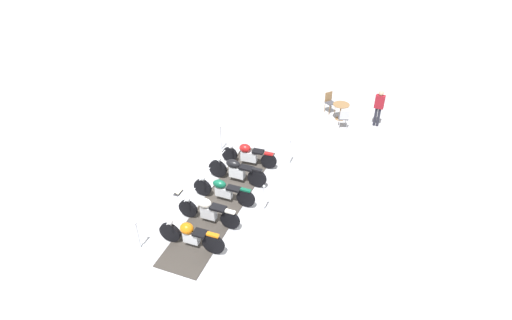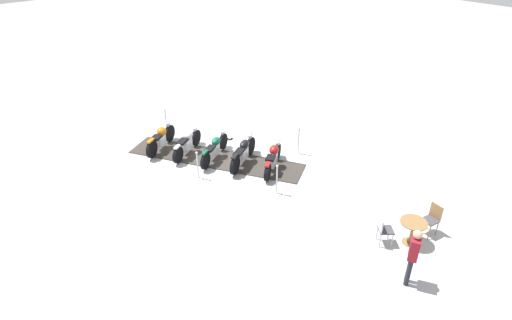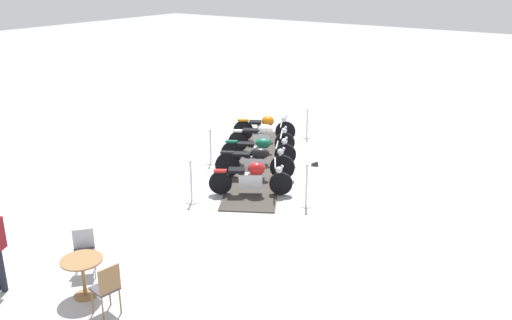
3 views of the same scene
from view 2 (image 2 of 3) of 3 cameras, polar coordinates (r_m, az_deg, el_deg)
The scene contains 16 objects.
ground_plane at distance 16.42m, azimuth -5.51°, elevation 0.16°, with size 80.00×80.00×0.00m, color #B2B2B7.
display_platform at distance 16.41m, azimuth -5.51°, elevation 0.21°, with size 6.85×1.40×0.03m, color #38332D.
motorcycle_maroon at distance 15.48m, azimuth 2.32°, elevation 0.35°, with size 1.33×1.90×0.90m.
motorcycle_black at distance 15.79m, azimuth -1.70°, elevation 1.12°, with size 1.17×2.05×1.02m.
motorcycle_forest at distance 16.22m, azimuth -5.54°, elevation 1.69°, with size 1.25×2.05×0.96m.
motorcycle_cream at distance 16.67m, azimuth -9.20°, elevation 2.41°, with size 1.18×1.93×0.95m.
motorcycle_copper at distance 17.21m, azimuth -12.64°, elevation 2.96°, with size 1.18×1.89×1.00m.
stanchion_right_rear at distance 18.65m, azimuth -11.94°, elevation 4.65°, with size 0.34×0.34×1.05m.
stanchion_left_mid at distance 15.14m, azimuth -7.81°, elevation -1.41°, with size 0.36×0.36×1.09m.
stanchion_left_front at distance 14.19m, azimuth 2.80°, elevation -3.34°, with size 0.34×0.34×1.13m.
stanchion_right_front at distance 16.59m, azimuth 5.71°, elevation 2.11°, with size 0.29×0.29×1.13m.
info_placard at distance 17.82m, azimuth -3.84°, elevation 3.04°, with size 0.43×0.36×0.18m.
cafe_table at distance 12.86m, azimuth 20.33°, elevation -8.47°, with size 0.75×0.75×0.75m.
cafe_chair_near_table at distance 13.43m, azimuth 22.61°, elevation -7.16°, with size 0.46×0.46×0.98m.
cafe_chair_across_table at distance 12.61m, azimuth 16.78°, elevation -8.81°, with size 0.56×0.56×0.90m.
bystander_person at distance 11.30m, azimuth 20.38°, elevation -11.61°, with size 0.37×0.46×1.71m.
Camera 2 is at (-11.62, 8.16, 8.24)m, focal length 29.76 mm.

